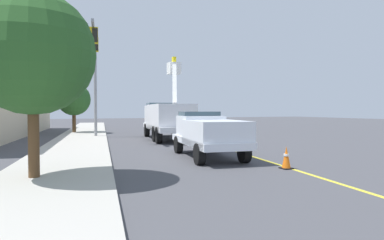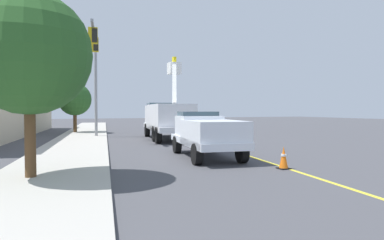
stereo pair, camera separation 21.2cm
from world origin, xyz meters
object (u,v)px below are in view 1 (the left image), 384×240
Objects in this scene: passing_minivan at (202,121)px; traffic_cone_leading at (286,158)px; service_pickup_truck at (208,133)px; traffic_signal_mast at (95,62)px; traffic_cone_mid_front at (210,138)px; traffic_cone_mid_rear at (179,131)px; utility_bucket_truck at (167,117)px.

passing_minivan reaches higher than traffic_cone_leading.
service_pickup_truck is 12.64m from traffic_signal_mast.
traffic_cone_mid_front is at bearing -138.25° from traffic_signal_mast.
service_pickup_truck is 8.15× the size of traffic_cone_mid_rear.
traffic_signal_mast reaches higher than traffic_cone_mid_rear.
utility_bucket_truck reaches higher than service_pickup_truck.
service_pickup_truck is 6.79× the size of traffic_cone_mid_front.
traffic_cone_leading is at bearing 173.58° from traffic_cone_mid_front.
traffic_cone_mid_front is at bearing -26.85° from service_pickup_truck.
traffic_signal_mast is (11.27, 3.61, 4.44)m from service_pickup_truck.
traffic_signal_mast reaches higher than passing_minivan.
traffic_signal_mast is (6.66, 5.94, 5.14)m from traffic_cone_mid_front.
service_pickup_truck reaches higher than traffic_cone_mid_front.
traffic_signal_mast is (-5.86, 11.08, 4.59)m from passing_minivan.
service_pickup_truck is 18.69m from passing_minivan.
traffic_signal_mast reaches higher than traffic_cone_mid_front.
passing_minivan reaches higher than traffic_cone_mid_rear.
passing_minivan is 0.60× the size of traffic_signal_mast.
passing_minivan is at bearing -39.68° from utility_bucket_truck.
traffic_cone_mid_rear is at bearing -33.75° from utility_bucket_truck.
utility_bucket_truck reaches higher than traffic_cone_mid_front.
traffic_cone_leading is 0.95× the size of traffic_cone_mid_front.
service_pickup_truck is (-9.67, 1.29, -0.48)m from utility_bucket_truck.
traffic_cone_leading is at bearing -161.45° from traffic_signal_mast.
utility_bucket_truck is 1.45× the size of service_pickup_truck.
traffic_signal_mast is at bearing 117.87° from passing_minivan.
traffic_cone_leading is at bearing -179.50° from utility_bucket_truck.
service_pickup_truck is at bearing 156.43° from passing_minivan.
traffic_signal_mast is at bearing 18.55° from traffic_cone_leading.
utility_bucket_truck is at bearing -108.08° from traffic_signal_mast.
traffic_cone_mid_rear is at bearing -6.83° from traffic_cone_leading.
traffic_cone_leading reaches higher than traffic_cone_mid_rear.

